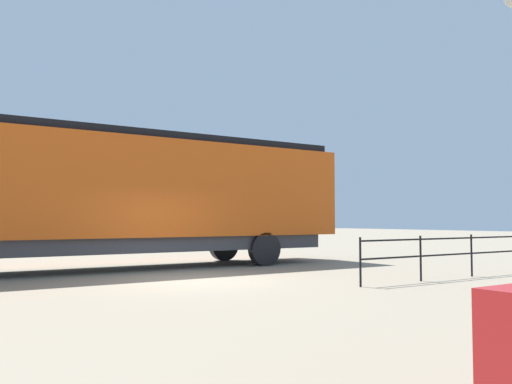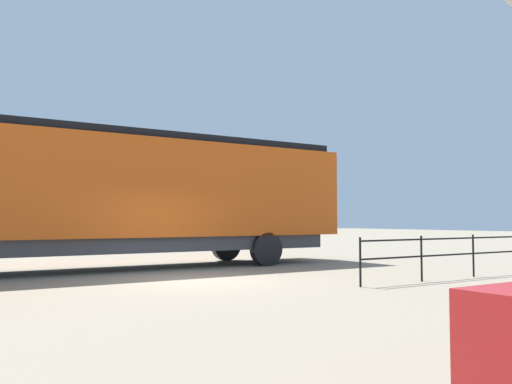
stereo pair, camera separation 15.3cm
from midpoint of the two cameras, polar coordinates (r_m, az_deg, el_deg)
ground_plane at (r=13.47m, az=-6.28°, el=-9.42°), size 120.00×120.00×0.00m
locomotive at (r=16.72m, az=-14.69°, el=-0.09°), size 3.02×16.34×4.17m
platform_fence at (r=15.33m, az=22.58°, el=-5.69°), size 0.05×8.17×1.12m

